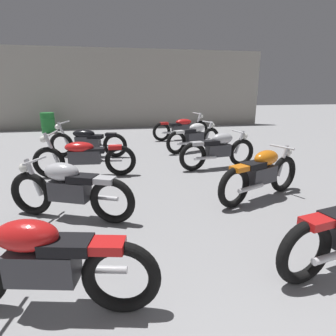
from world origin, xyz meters
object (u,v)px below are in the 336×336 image
motorcycle_right_row_5 (181,128)px  motorcycle_left_row_2 (69,189)px  motorcycle_left_row_4 (87,141)px  motorcycle_left_row_3 (84,156)px  motorcycle_right_row_4 (194,136)px  motorcycle_right_row_3 (219,149)px  motorcycle_left_row_1 (42,263)px  motorcycle_right_row_2 (262,173)px  oil_drum (48,123)px

motorcycle_right_row_5 → motorcycle_left_row_2: bearing=-117.5°
motorcycle_left_row_4 → motorcycle_right_row_5: 3.81m
motorcycle_left_row_3 → motorcycle_right_row_4: size_ratio=1.16×
motorcycle_right_row_3 → motorcycle_right_row_4: (-0.03, 1.90, 0.00)m
motorcycle_left_row_2 → motorcycle_right_row_4: same height
motorcycle_left_row_1 → motorcycle_right_row_2: bearing=32.8°
motorcycle_right_row_3 → motorcycle_right_row_2: bearing=-89.4°
motorcycle_right_row_4 → motorcycle_left_row_2: bearing=-127.1°
motorcycle_left_row_2 → motorcycle_left_row_4: bearing=90.6°
motorcycle_right_row_4 → motorcycle_right_row_3: bearing=-89.0°
motorcycle_right_row_2 → motorcycle_left_row_4: bearing=130.1°
motorcycle_left_row_3 → motorcycle_right_row_3: 3.06m
motorcycle_right_row_2 → motorcycle_left_row_1: bearing=-147.2°
motorcycle_left_row_2 → motorcycle_right_row_3: (3.09, 2.14, 0.00)m
motorcycle_right_row_2 → motorcycle_right_row_5: motorcycle_right_row_5 is taller
motorcycle_left_row_3 → oil_drum: size_ratio=2.55×
motorcycle_left_row_1 → motorcycle_right_row_5: bearing=68.3°
motorcycle_left_row_2 → oil_drum: (-2.04, 8.78, -0.03)m
motorcycle_left_row_2 → motorcycle_right_row_5: bearing=62.5°
motorcycle_right_row_2 → motorcycle_right_row_4: (-0.05, 3.87, 0.00)m
motorcycle_right_row_3 → motorcycle_left_row_1: bearing=-127.8°
motorcycle_left_row_4 → motorcycle_left_row_2: bearing=-89.4°
motorcycle_left_row_3 → motorcycle_right_row_3: motorcycle_left_row_3 is taller
oil_drum → motorcycle_right_row_5: bearing=-28.1°
motorcycle_right_row_3 → motorcycle_right_row_4: bearing=91.0°
motorcycle_right_row_3 → motorcycle_right_row_4: size_ratio=1.05×
motorcycle_left_row_1 → motorcycle_left_row_4: (-0.07, 5.73, -0.01)m
motorcycle_left_row_1 → motorcycle_right_row_3: 5.00m
motorcycle_right_row_2 → motorcycle_right_row_3: (-0.02, 1.96, 0.00)m
motorcycle_left_row_2 → motorcycle_right_row_2: bearing=3.3°
motorcycle_right_row_3 → motorcycle_right_row_5: motorcycle_right_row_5 is taller
motorcycle_left_row_2 → motorcycle_left_row_3: bearing=89.1°
motorcycle_left_row_1 → motorcycle_left_row_3: 3.88m
motorcycle_left_row_2 → motorcycle_right_row_4: (3.05, 4.04, 0.00)m
motorcycle_right_row_4 → motorcycle_left_row_3: bearing=-146.9°
motorcycle_left_row_2 → motorcycle_right_row_4: bearing=52.9°
oil_drum → motorcycle_left_row_3: bearing=-72.9°
motorcycle_right_row_4 → motorcycle_left_row_1: bearing=-117.4°
motorcycle_right_row_4 → motorcycle_right_row_2: bearing=-89.2°
motorcycle_left_row_2 → oil_drum: size_ratio=2.17×
motorcycle_left_row_3 → motorcycle_right_row_2: (3.08, -1.89, 0.01)m
motorcycle_left_row_2 → motorcycle_right_row_3: bearing=34.8°
motorcycle_left_row_4 → motorcycle_right_row_4: (3.10, 0.13, 0.01)m
oil_drum → motorcycle_left_row_4: bearing=-67.7°
motorcycle_left_row_3 → motorcycle_right_row_4: 3.61m
motorcycle_left_row_3 → motorcycle_left_row_4: bearing=92.3°
motorcycle_left_row_2 → motorcycle_left_row_1: bearing=-89.2°
motorcycle_left_row_3 → motorcycle_left_row_4: same height
motorcycle_left_row_2 → motorcycle_left_row_4: (-0.04, 3.92, -0.01)m
motorcycle_left_row_2 → motorcycle_left_row_3: motorcycle_left_row_3 is taller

